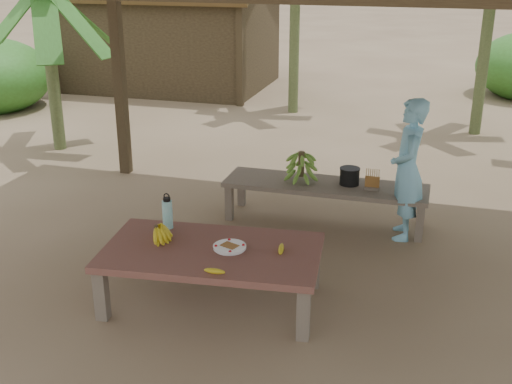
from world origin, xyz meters
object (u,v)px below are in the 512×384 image
(ripe_banana_bunch, at_px, (156,232))
(bench, at_px, (325,188))
(work_table, at_px, (212,256))
(cooking_pot, at_px, (350,177))
(woman, at_px, (407,170))
(water_flask, at_px, (167,213))
(plate, at_px, (230,247))

(ripe_banana_bunch, bearing_deg, bench, 60.37)
(work_table, bearing_deg, bench, 67.19)
(work_table, distance_m, cooking_pot, 2.20)
(ripe_banana_bunch, xyz_separation_m, woman, (1.96, 1.80, 0.16))
(cooking_pot, bearing_deg, woman, -17.54)
(work_table, xyz_separation_m, water_flask, (-0.52, 0.30, 0.20))
(water_flask, bearing_deg, plate, -21.47)
(bench, distance_m, woman, 0.93)
(plate, relative_size, cooking_pot, 1.32)
(ripe_banana_bunch, height_order, woman, woman)
(bench, distance_m, ripe_banana_bunch, 2.25)
(work_table, distance_m, woman, 2.36)
(work_table, height_order, water_flask, water_flask)
(plate, xyz_separation_m, cooking_pot, (0.70, 1.99, 0.02))
(work_table, height_order, bench, work_table)
(work_table, relative_size, cooking_pot, 9.02)
(plate, bearing_deg, cooking_pot, 70.49)
(bench, distance_m, plate, 1.99)
(cooking_pot, bearing_deg, ripe_banana_bunch, -124.21)
(plate, height_order, woman, woman)
(work_table, xyz_separation_m, cooking_pot, (0.85, 2.02, 0.10))
(plate, relative_size, woman, 0.19)
(work_table, xyz_separation_m, woman, (1.46, 1.83, 0.30))
(work_table, height_order, woman, woman)
(plate, bearing_deg, water_flask, 158.53)
(work_table, distance_m, bench, 2.06)
(ripe_banana_bunch, height_order, water_flask, water_flask)
(work_table, relative_size, water_flask, 5.71)
(bench, height_order, plate, plate)
(work_table, height_order, ripe_banana_bunch, ripe_banana_bunch)
(water_flask, bearing_deg, woman, 37.73)
(bench, xyz_separation_m, water_flask, (-1.12, -1.67, 0.24))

